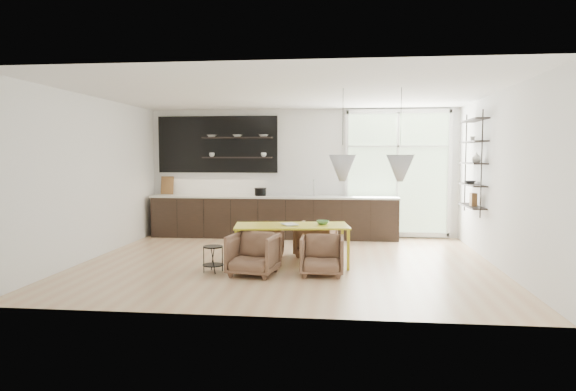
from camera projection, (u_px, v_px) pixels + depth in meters
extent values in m
cube|color=#D0AF86|center=(287.00, 263.00, 8.87)|extent=(7.00, 6.00, 0.01)
cube|color=silver|center=(302.00, 173.00, 11.72)|extent=(7.00, 0.02, 2.90)
cube|color=silver|center=(92.00, 178.00, 9.14)|extent=(0.02, 6.00, 2.90)
cube|color=silver|center=(500.00, 180.00, 8.36)|extent=(0.02, 6.00, 2.90)
cube|color=white|center=(287.00, 93.00, 8.64)|extent=(7.00, 6.00, 0.01)
cube|color=#B2D1A5|center=(397.00, 173.00, 11.46)|extent=(2.20, 0.02, 2.70)
cube|color=silver|center=(397.00, 173.00, 11.43)|extent=(2.30, 0.08, 2.80)
cone|color=silver|center=(342.00, 168.00, 8.14)|extent=(0.44, 0.44, 0.42)
cone|color=silver|center=(400.00, 168.00, 8.04)|extent=(0.44, 0.44, 0.42)
cylinder|color=black|center=(343.00, 117.00, 8.07)|extent=(0.01, 0.01, 0.89)
cylinder|color=black|center=(401.00, 116.00, 7.97)|extent=(0.01, 0.01, 0.89)
cube|color=black|center=(274.00, 218.00, 11.54)|extent=(5.50, 0.65, 0.90)
cube|color=beige|center=(274.00, 197.00, 11.50)|extent=(5.54, 0.69, 0.04)
cube|color=silver|center=(276.00, 184.00, 11.80)|extent=(5.50, 0.02, 0.55)
cube|color=black|center=(218.00, 145.00, 11.85)|extent=(2.80, 0.06, 1.30)
cube|color=black|center=(237.00, 138.00, 11.65)|extent=(1.60, 0.28, 0.03)
cube|color=black|center=(238.00, 158.00, 11.68)|extent=(1.60, 0.28, 0.03)
cube|color=brown|center=(167.00, 185.00, 12.00)|extent=(0.30, 0.10, 0.42)
cylinder|color=silver|center=(314.00, 188.00, 11.48)|extent=(0.02, 0.02, 0.40)
imported|color=white|center=(212.00, 136.00, 11.71)|extent=(0.22, 0.22, 0.05)
imported|color=white|center=(237.00, 136.00, 11.64)|extent=(0.22, 0.22, 0.05)
imported|color=white|center=(264.00, 136.00, 11.58)|extent=(0.22, 0.22, 0.05)
imported|color=white|center=(212.00, 155.00, 11.74)|extent=(0.12, 0.12, 0.10)
imported|color=white|center=(264.00, 155.00, 11.61)|extent=(0.12, 0.12, 0.10)
cylinder|color=black|center=(260.00, 192.00, 11.58)|extent=(0.26, 0.26, 0.16)
cube|color=black|center=(481.00, 164.00, 8.95)|extent=(0.02, 0.02, 1.90)
cube|color=black|center=(466.00, 163.00, 10.14)|extent=(0.02, 0.02, 1.90)
cube|color=black|center=(472.00, 206.00, 9.61)|extent=(0.26, 1.20, 0.02)
cube|color=black|center=(472.00, 185.00, 9.58)|extent=(0.26, 1.20, 0.02)
cube|color=black|center=(473.00, 163.00, 9.55)|extent=(0.26, 1.20, 0.02)
cube|color=black|center=(474.00, 142.00, 9.52)|extent=(0.26, 1.20, 0.03)
cube|color=black|center=(474.00, 120.00, 9.49)|extent=(0.26, 1.20, 0.03)
imported|color=white|center=(477.00, 158.00, 9.29)|extent=(0.18, 0.18, 0.19)
imported|color=#333338|center=(470.00, 182.00, 9.77)|extent=(0.22, 0.22, 0.05)
imported|color=white|center=(472.00, 139.00, 9.61)|extent=(0.10, 0.10, 0.09)
cube|color=brown|center=(473.00, 200.00, 9.50)|extent=(0.10, 0.18, 0.24)
cube|color=gold|center=(292.00, 226.00, 8.57)|extent=(1.98, 1.10, 0.03)
cube|color=gold|center=(236.00, 251.00, 8.20)|extent=(0.05, 0.05, 0.66)
cube|color=gold|center=(240.00, 242.00, 8.96)|extent=(0.05, 0.05, 0.66)
cube|color=gold|center=(348.00, 250.00, 8.24)|extent=(0.05, 0.05, 0.66)
cube|color=gold|center=(342.00, 242.00, 9.00)|extent=(0.05, 0.05, 0.66)
imported|color=brown|center=(265.00, 242.00, 9.18)|extent=(0.68, 0.70, 0.61)
imported|color=brown|center=(316.00, 239.00, 9.41)|extent=(0.80, 0.81, 0.63)
imported|color=brown|center=(253.00, 254.00, 7.91)|extent=(0.80, 0.82, 0.65)
imported|color=brown|center=(322.00, 255.00, 7.92)|extent=(0.67, 0.69, 0.62)
cylinder|color=black|center=(213.00, 247.00, 8.10)|extent=(0.31, 0.31, 0.02)
cylinder|color=black|center=(213.00, 265.00, 8.13)|extent=(0.33, 0.33, 0.01)
cylinder|color=black|center=(222.00, 259.00, 8.14)|extent=(0.01, 0.01, 0.41)
cylinder|color=black|center=(213.00, 258.00, 8.26)|extent=(0.01, 0.01, 0.41)
cylinder|color=black|center=(204.00, 260.00, 8.10)|extent=(0.01, 0.01, 0.41)
cylinder|color=black|center=(213.00, 261.00, 7.98)|extent=(0.01, 0.01, 0.41)
imported|color=white|center=(283.00, 225.00, 8.49)|extent=(0.33, 0.36, 0.03)
imported|color=#548B54|center=(323.00, 222.00, 8.64)|extent=(0.25, 0.25, 0.07)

